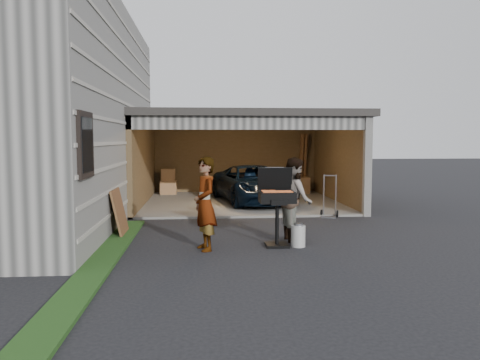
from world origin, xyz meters
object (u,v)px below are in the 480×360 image
object	(u,v)px
bbq_grill	(277,200)
woman	(205,204)
propane_tank	(298,236)
minivan	(253,186)
plywood_panel	(120,212)
hand_truck	(329,209)
man	(295,199)

from	to	relation	value
bbq_grill	woman	bearing A→B (deg)	-170.63
bbq_grill	propane_tank	size ratio (longest dim) A/B	3.66
minivan	propane_tank	size ratio (longest dim) A/B	10.19
woman	plywood_panel	bearing A→B (deg)	-147.69
hand_truck	woman	bearing A→B (deg)	-113.00
propane_tank	plywood_panel	xyz separation A→B (m)	(-3.65, 1.35, 0.30)
bbq_grill	plywood_panel	bearing A→B (deg)	158.80
plywood_panel	hand_truck	size ratio (longest dim) A/B	0.90
propane_tank	bbq_grill	bearing A→B (deg)	166.68
bbq_grill	plywood_panel	xyz separation A→B (m)	(-3.24, 1.26, -0.40)
man	minivan	bearing A→B (deg)	-2.69
minivan	hand_truck	size ratio (longest dim) A/B	3.72
minivan	bbq_grill	bearing A→B (deg)	-102.27
minivan	man	xyz separation A→B (m)	(0.27, -5.44, 0.27)
bbq_grill	hand_truck	world-z (taller)	bbq_grill
propane_tank	plywood_panel	size ratio (longest dim) A/B	0.41
hand_truck	propane_tank	bearing A→B (deg)	-93.80
woman	bbq_grill	size ratio (longest dim) A/B	1.15
minivan	propane_tank	world-z (taller)	minivan
propane_tank	hand_truck	bearing A→B (deg)	65.17
man	bbq_grill	xyz separation A→B (m)	(-0.46, -0.52, 0.05)
minivan	hand_truck	bearing A→B (deg)	-67.54
bbq_grill	propane_tank	world-z (taller)	bbq_grill
man	hand_truck	bearing A→B (deg)	-34.32
plywood_panel	woman	bearing A→B (deg)	-38.95
bbq_grill	propane_tank	xyz separation A→B (m)	(0.41, -0.10, -0.70)
man	hand_truck	xyz separation A→B (m)	(1.49, 2.71, -0.64)
man	woman	bearing A→B (deg)	106.45
woman	man	bearing A→B (deg)	93.25
man	propane_tank	bearing A→B (deg)	169.79
minivan	bbq_grill	size ratio (longest dim) A/B	2.78
woman	plywood_panel	distance (m)	2.40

